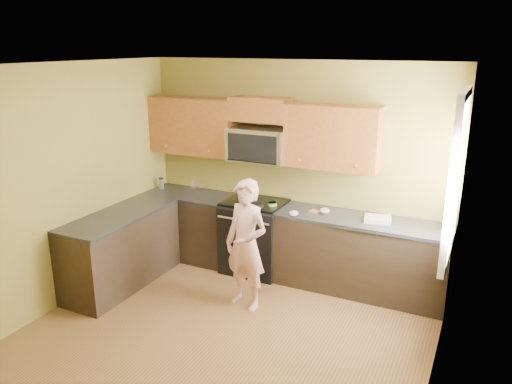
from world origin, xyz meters
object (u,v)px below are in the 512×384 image
Objects in this scene: stove at (255,236)px; frying_pan at (254,207)px; microwave at (259,161)px; butter_tub at (272,207)px; travel_mug at (161,189)px; woman at (246,245)px.

frying_pan reaches higher than stove.
butter_tub is at bearing -32.73° from microwave.
travel_mug is (-1.48, -0.09, -0.53)m from microwave.
travel_mug is (-1.74, 0.08, 0.00)m from butter_tub.
butter_tub is (0.27, -0.17, -0.53)m from microwave.
woman is at bearing -26.88° from travel_mug.
woman is (0.32, -1.00, -0.71)m from microwave.
frying_pan is at bearing -8.77° from travel_mug.
butter_tub reaches higher than stove.
microwave is (0.00, 0.12, 0.97)m from stove.
stove is at bearing -90.00° from microwave.
travel_mug reaches higher than butter_tub.
frying_pan is 0.24m from butter_tub.
stove is 5.97× the size of travel_mug.
woman is 9.32× the size of travel_mug.
butter_tub is at bearing -2.60° from travel_mug.
stove is at bearing 170.18° from butter_tub.
stove is 0.64× the size of woman.
microwave reaches higher than frying_pan.
woman is at bearing -62.08° from frying_pan.
frying_pan is at bearing -135.69° from butter_tub.
frying_pan is 3.48× the size of butter_tub.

